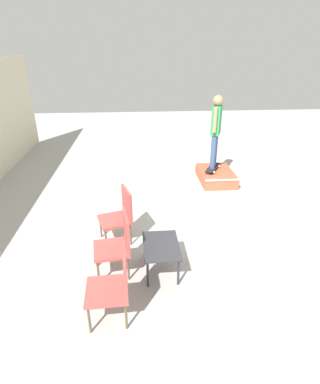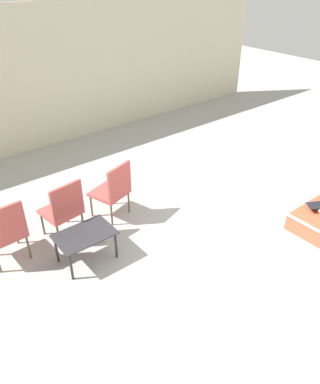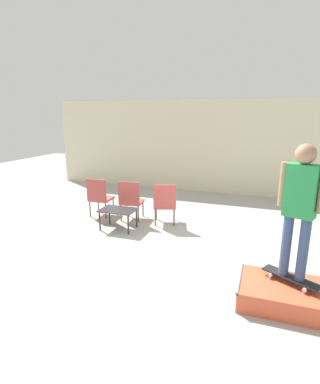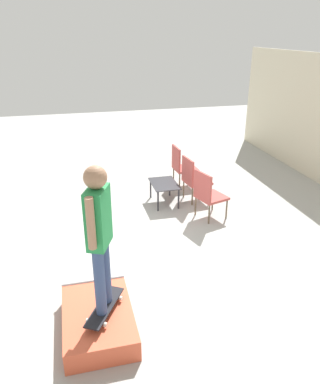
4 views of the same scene
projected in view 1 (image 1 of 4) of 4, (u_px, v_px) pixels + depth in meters
name	position (u px, v px, depth m)	size (l,w,h in m)	color
ground_plane	(206.00, 214.00, 6.33)	(24.00, 24.00, 0.00)	#A8A8A3
skate_ramp_box	(216.00, 176.00, 7.91)	(1.28, 0.85, 0.31)	#DB5638
skateboard_on_ramp	(213.00, 167.00, 7.85)	(0.78, 0.56, 0.07)	black
person_skater	(216.00, 126.00, 7.39)	(0.53, 0.33, 1.81)	#384C7A
coffee_table	(161.00, 248.00, 4.56)	(0.80, 0.54, 0.46)	#2D2D33
patio_chair_left	(115.00, 283.00, 3.68)	(0.54, 0.54, 0.99)	brown
patio_chair_center	(118.00, 242.00, 4.47)	(0.58, 0.58, 0.99)	brown
patio_chair_right	(120.00, 214.00, 5.26)	(0.65, 0.65, 0.99)	brown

